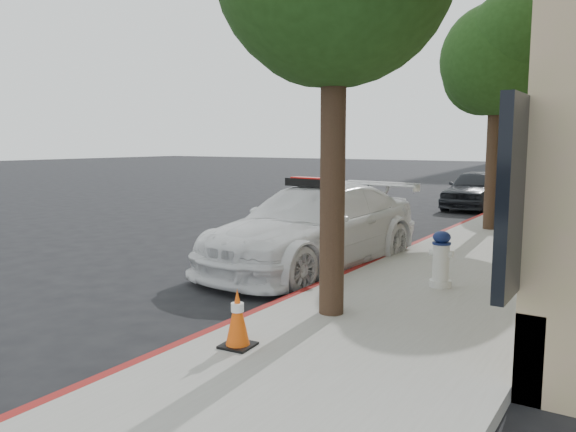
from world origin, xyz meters
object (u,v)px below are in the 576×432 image
(parked_car_mid, at_px, (476,189))
(parked_car_far, at_px, (511,178))
(fire_hydrant, at_px, (441,260))
(police_car, at_px, (314,227))
(traffic_cone, at_px, (238,318))

(parked_car_mid, relative_size, parked_car_far, 0.86)
(parked_car_mid, relative_size, fire_hydrant, 4.75)
(police_car, bearing_deg, fire_hydrant, -10.27)
(traffic_cone, bearing_deg, parked_car_mid, 95.54)
(parked_car_mid, bearing_deg, police_car, -89.80)
(parked_car_mid, bearing_deg, parked_car_far, 90.74)
(parked_car_far, height_order, fire_hydrant, parked_car_far)
(parked_car_mid, height_order, fire_hydrant, parked_car_mid)
(police_car, xyz_separation_m, parked_car_mid, (0.10, 10.69, -0.07))
(police_car, relative_size, parked_car_mid, 1.34)
(police_car, height_order, traffic_cone, police_car)
(parked_car_mid, xyz_separation_m, traffic_cone, (1.44, -14.89, -0.21))
(police_car, height_order, fire_hydrant, police_car)
(parked_car_far, xyz_separation_m, traffic_cone, (1.44, -20.54, -0.29))
(parked_car_mid, height_order, parked_car_far, parked_car_far)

